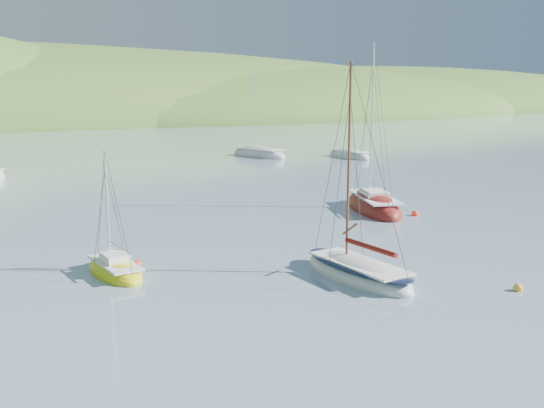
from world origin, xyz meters
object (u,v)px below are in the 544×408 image
distant_sloop_b (259,155)px  sailboat_yellow (115,271)px  sloop_red (374,207)px  daysailer_white (358,273)px  distant_sloop_d (349,156)px

distant_sloop_b → sailboat_yellow: bearing=-141.4°
sloop_red → sailboat_yellow: (-20.85, -5.42, -0.07)m
daysailer_white → distant_sloop_b: 52.83m
daysailer_white → sailboat_yellow: size_ratio=1.65×
daysailer_white → distant_sloop_b: bearing=64.1°
daysailer_white → distant_sloop_b: distant_sloop_b is taller
sloop_red → distant_sloop_b: bearing=96.5°
daysailer_white → sailboat_yellow: (-9.43, 6.51, -0.07)m
sloop_red → distant_sloop_b: size_ratio=0.99×
sailboat_yellow → distant_sloop_b: distant_sloop_b is taller
sailboat_yellow → distant_sloop_d: (41.65, 33.94, 0.03)m
distant_sloop_b → distant_sloop_d: (9.39, -7.20, -0.02)m
daysailer_white → sloop_red: bearing=46.0°
daysailer_white → distant_sloop_b: (22.83, 47.64, -0.02)m
sailboat_yellow → distant_sloop_b: 52.28m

